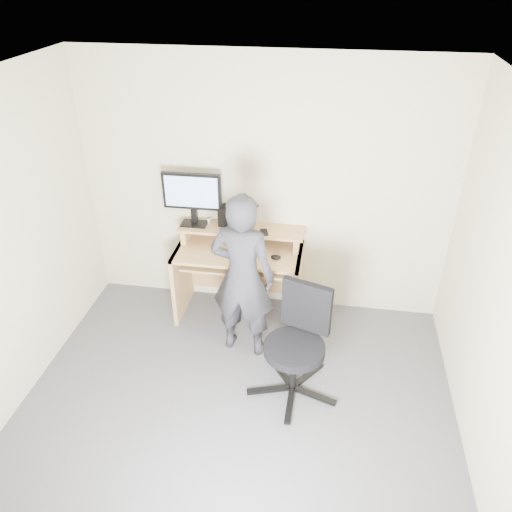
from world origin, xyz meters
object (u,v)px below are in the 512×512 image
(desk, at_px, (240,264))
(monitor, at_px, (192,195))
(office_chair, at_px, (298,339))
(person, at_px, (243,277))

(desk, height_order, monitor, monitor)
(office_chair, height_order, person, person)
(office_chair, bearing_deg, desk, 142.47)
(desk, height_order, office_chair, office_chair)
(monitor, height_order, office_chair, monitor)
(monitor, bearing_deg, office_chair, -43.68)
(monitor, bearing_deg, desk, -8.71)
(desk, xyz_separation_m, office_chair, (0.66, -0.97, -0.03))
(monitor, height_order, person, person)
(person, bearing_deg, desk, -69.41)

